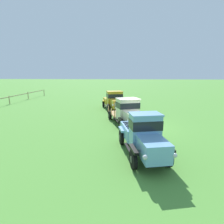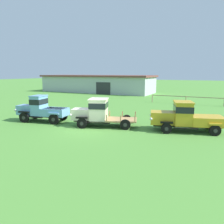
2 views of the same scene
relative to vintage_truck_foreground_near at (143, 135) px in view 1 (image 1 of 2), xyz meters
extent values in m
plane|color=#518E38|center=(5.12, -0.46, -1.12)|extent=(240.00, 240.00, 0.00)
cylinder|color=#997F60|center=(14.60, 17.26, -0.54)|extent=(0.12, 0.12, 1.15)
cylinder|color=#997F60|center=(19.57, 17.30, -0.54)|extent=(0.12, 0.12, 1.15)
cylinder|color=#997F60|center=(24.52, 16.85, -0.54)|extent=(0.12, 0.12, 1.15)
cube|color=#997F60|center=(14.85, 17.12, -0.09)|extent=(19.53, 0.08, 0.10)
cylinder|color=black|center=(-1.05, -1.07, -0.68)|extent=(0.91, 0.35, 0.89)
cylinder|color=#2D2D2D|center=(-1.03, -1.16, -0.68)|extent=(0.31, 0.09, 0.31)
cylinder|color=black|center=(-1.39, 0.55, -0.68)|extent=(0.91, 0.35, 0.89)
cylinder|color=#2D2D2D|center=(-1.41, 0.64, -0.68)|extent=(0.31, 0.09, 0.31)
cylinder|color=black|center=(1.74, -0.47, -0.68)|extent=(0.91, 0.35, 0.89)
cylinder|color=#2D2D2D|center=(1.76, -0.57, -0.68)|extent=(0.31, 0.09, 0.31)
cylinder|color=black|center=(1.40, 1.14, -0.68)|extent=(0.91, 0.35, 0.89)
cylinder|color=#2D2D2D|center=(1.38, 1.24, -0.68)|extent=(0.31, 0.09, 0.31)
cube|color=black|center=(0.05, 0.01, -0.59)|extent=(4.32, 1.77, 0.12)
cube|color=#70A3D1|center=(-1.45, -0.31, -0.11)|extent=(1.74, 1.45, 0.84)
cube|color=silver|center=(-2.16, -0.46, -0.16)|extent=(0.25, 0.90, 0.63)
sphere|color=silver|center=(-2.05, -1.07, -0.09)|extent=(0.20, 0.20, 0.20)
sphere|color=silver|center=(-2.30, 0.14, -0.09)|extent=(0.20, 0.20, 0.20)
cube|color=black|center=(-1.05, -1.07, -0.18)|extent=(1.04, 0.41, 0.12)
cube|color=black|center=(-1.39, 0.55, -0.18)|extent=(1.04, 0.41, 0.12)
cube|color=#70A3D1|center=(-0.24, -0.05, 0.30)|extent=(1.22, 1.61, 1.66)
cube|color=black|center=(-0.24, -0.05, 0.67)|extent=(1.26, 1.65, 0.47)
cube|color=#70A3D1|center=(-0.24, -0.05, 1.17)|extent=(1.32, 1.70, 0.08)
cube|color=black|center=(0.02, -0.82, -0.61)|extent=(1.31, 0.41, 0.05)
cube|color=black|center=(-0.32, 0.76, -0.61)|extent=(1.31, 0.41, 0.05)
cube|color=#70A3D1|center=(1.26, 0.27, -0.20)|extent=(2.40, 1.93, 0.66)
cube|color=black|center=(1.26, 0.27, 0.10)|extent=(2.02, 1.63, 0.06)
cube|color=#70A3D1|center=(1.74, -0.47, -0.18)|extent=(1.00, 0.40, 0.12)
cube|color=#70A3D1|center=(1.40, 1.14, -0.18)|extent=(1.00, 0.40, 0.12)
cylinder|color=black|center=(4.60, -0.52, -0.72)|extent=(0.82, 0.42, 0.81)
cylinder|color=#2D2D2D|center=(4.64, -0.61, -0.72)|extent=(0.28, 0.12, 0.28)
cylinder|color=black|center=(3.99, 1.23, -0.72)|extent=(0.82, 0.42, 0.81)
cylinder|color=#2D2D2D|center=(3.96, 1.32, -0.72)|extent=(0.28, 0.12, 0.28)
cylinder|color=black|center=(7.79, 0.60, -0.72)|extent=(0.82, 0.42, 0.81)
cylinder|color=#2D2D2D|center=(7.82, 0.51, -0.72)|extent=(0.28, 0.12, 0.28)
cylinder|color=black|center=(7.18, 2.35, -0.72)|extent=(0.82, 0.42, 0.81)
cylinder|color=#2D2D2D|center=(7.15, 2.44, -0.72)|extent=(0.28, 0.12, 0.28)
cube|color=black|center=(5.82, 0.89, -0.64)|extent=(4.86, 2.55, 0.12)
cube|color=beige|center=(4.08, 0.28, -0.14)|extent=(1.87, 1.73, 0.87)
cube|color=silver|center=(3.39, 0.04, -0.18)|extent=(0.39, 0.98, 0.65)
sphere|color=silver|center=(3.61, -0.62, -0.12)|extent=(0.20, 0.20, 0.20)
sphere|color=silver|center=(3.15, 0.69, -0.12)|extent=(0.20, 0.20, 0.20)
cube|color=black|center=(4.60, -0.52, -0.26)|extent=(0.94, 0.50, 0.12)
cube|color=black|center=(3.99, 1.23, -0.26)|extent=(0.94, 0.50, 0.12)
cube|color=beige|center=(5.41, 0.74, 0.25)|extent=(1.75, 1.96, 1.65)
cube|color=black|center=(5.41, 0.74, 0.62)|extent=(1.81, 2.02, 0.46)
cube|color=beige|center=(5.41, 0.74, 1.11)|extent=(1.89, 2.08, 0.08)
cube|color=black|center=(5.83, -0.07, -0.66)|extent=(1.74, 0.73, 0.05)
cube|color=black|center=(5.23, 1.64, -0.66)|extent=(1.74, 0.73, 0.05)
cube|color=tan|center=(7.14, 1.35, -0.53)|extent=(2.88, 2.55, 0.10)
cube|color=tan|center=(6.42, 0.17, -0.23)|extent=(0.10, 0.10, 0.48)
cube|color=tan|center=(5.83, 1.83, -0.23)|extent=(0.10, 0.10, 0.48)
cube|color=tan|center=(7.44, 0.52, -0.23)|extent=(0.10, 0.10, 0.48)
cube|color=tan|center=(6.85, 2.19, -0.23)|extent=(0.10, 0.10, 0.48)
cube|color=tan|center=(8.46, 0.88, -0.23)|extent=(0.10, 0.10, 0.48)
cube|color=tan|center=(7.87, 2.54, -0.23)|extent=(0.10, 0.10, 0.48)
cylinder|color=black|center=(10.84, 0.92, -0.74)|extent=(0.79, 0.41, 0.77)
cylinder|color=#2D2D2D|center=(10.87, 0.81, -0.74)|extent=(0.27, 0.11, 0.27)
cylinder|color=black|center=(10.28, 2.78, -0.74)|extent=(0.79, 0.41, 0.77)
cylinder|color=#2D2D2D|center=(10.24, 2.88, -0.74)|extent=(0.27, 0.11, 0.27)
cylinder|color=black|center=(13.95, 1.86, -0.74)|extent=(0.79, 0.41, 0.77)
cylinder|color=#2D2D2D|center=(13.99, 1.75, -0.74)|extent=(0.27, 0.11, 0.27)
cylinder|color=black|center=(13.39, 3.72, -0.74)|extent=(0.79, 0.41, 0.77)
cylinder|color=#2D2D2D|center=(13.36, 3.83, -0.74)|extent=(0.27, 0.11, 0.27)
cube|color=black|center=(11.95, 2.27, -0.66)|extent=(4.85, 2.40, 0.12)
cube|color=gold|center=(10.31, 1.77, -0.15)|extent=(2.04, 1.80, 0.91)
cube|color=silver|center=(9.52, 1.53, -0.19)|extent=(0.37, 1.04, 0.68)
sphere|color=silver|center=(9.72, 0.83, -0.12)|extent=(0.20, 0.20, 0.20)
sphere|color=silver|center=(9.29, 2.23, -0.12)|extent=(0.20, 0.20, 0.20)
cube|color=black|center=(10.84, 0.92, -0.30)|extent=(0.90, 0.45, 0.12)
cube|color=black|center=(10.28, 2.78, -0.30)|extent=(0.90, 0.45, 0.12)
cube|color=gold|center=(11.71, 2.19, 0.21)|extent=(1.64, 1.99, 1.62)
cube|color=black|center=(11.71, 2.19, 0.58)|extent=(1.70, 2.04, 0.45)
cube|color=gold|center=(11.71, 2.19, 1.07)|extent=(1.78, 2.10, 0.08)
cube|color=black|center=(12.10, 1.32, -0.68)|extent=(1.64, 0.62, 0.05)
cube|color=black|center=(11.55, 3.14, -0.68)|extent=(1.64, 0.62, 0.05)
cube|color=gold|center=(13.35, 2.69, -0.27)|extent=(2.66, 2.36, 0.66)
cube|color=black|center=(13.35, 2.69, 0.03)|extent=(2.24, 2.00, 0.06)
cube|color=gold|center=(13.95, 1.86, -0.30)|extent=(0.87, 0.44, 0.12)
cube|color=gold|center=(13.39, 3.72, -0.30)|extent=(0.87, 0.44, 0.12)
camera|label=1|loc=(-8.66, 0.97, 3.11)|focal=28.00mm
camera|label=2|loc=(14.08, -14.27, 3.18)|focal=35.00mm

